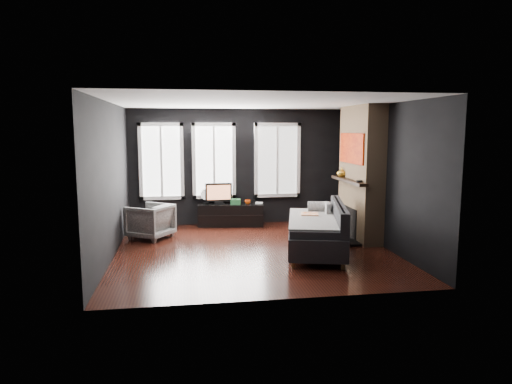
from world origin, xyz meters
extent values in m
plane|color=black|center=(0.00, 0.00, 0.00)|extent=(5.00, 5.00, 0.00)
plane|color=white|center=(0.00, 0.00, 2.70)|extent=(5.00, 5.00, 0.00)
cube|color=black|center=(0.00, 2.50, 1.35)|extent=(5.00, 0.02, 2.70)
cube|color=black|center=(-2.50, 0.00, 1.35)|extent=(0.02, 5.00, 2.70)
cube|color=black|center=(2.50, 0.00, 1.35)|extent=(0.02, 5.00, 2.70)
cube|color=gray|center=(1.46, 0.14, 0.66)|extent=(0.14, 0.35, 0.34)
imported|color=silver|center=(-1.95, 1.26, 0.39)|extent=(1.02, 1.03, 0.79)
imported|color=#E34509|center=(0.20, 2.16, 0.58)|extent=(0.16, 0.15, 0.13)
imported|color=#B6AC8C|center=(0.39, 2.23, 0.63)|extent=(0.17, 0.06, 0.23)
cube|color=#2C763E|center=(-0.08, 2.17, 0.58)|extent=(0.25, 0.18, 0.12)
imported|color=gold|center=(2.05, 1.05, 1.33)|extent=(0.21, 0.21, 0.20)
cylinder|color=black|center=(2.05, 0.05, 1.25)|extent=(0.16, 0.16, 0.04)
camera|label=1|loc=(-1.23, -8.15, 2.23)|focal=32.00mm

